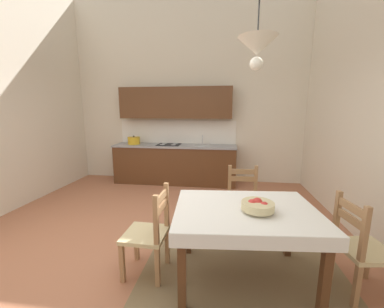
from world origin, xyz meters
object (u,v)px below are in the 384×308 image
dining_chair_window_side (361,249)px  pendant_lamp (257,47)px  kitchen_cabinetry (175,147)px  dining_table (245,220)px  dining_chair_kitchen_side (243,203)px  fruit_bowl (258,206)px  dining_chair_tv_side (149,234)px

dining_chair_window_side → pendant_lamp: bearing=-177.5°
kitchen_cabinetry → dining_chair_window_side: size_ratio=3.03×
dining_table → dining_chair_window_side: size_ratio=1.55×
dining_table → dining_chair_kitchen_side: 0.93m
dining_chair_kitchen_side → pendant_lamp: size_ratio=1.16×
dining_chair_window_side → dining_chair_kitchen_side: same height
dining_chair_window_side → kitchen_cabinetry: bearing=127.4°
dining_table → pendant_lamp: (0.02, -0.09, 1.56)m
dining_chair_window_side → fruit_bowl: bearing=-178.8°
dining_chair_window_side → dining_chair_tv_side: (-2.00, -0.01, 0.00)m
dining_table → dining_chair_kitchen_side: (0.05, 0.91, -0.19)m
dining_chair_window_side → dining_chair_tv_side: bearing=-179.8°
dining_chair_kitchen_side → dining_table: bearing=-93.5°
dining_table → fruit_bowl: 0.22m
dining_chair_tv_side → dining_table: bearing=3.0°
fruit_bowl → dining_chair_window_side: bearing=1.2°
kitchen_cabinetry → fruit_bowl: (1.45, -3.14, -0.04)m
kitchen_cabinetry → fruit_bowl: size_ratio=9.40×
dining_table → dining_chair_tv_side: 0.98m
dining_table → dining_chair_kitchen_side: bearing=86.5°
fruit_bowl → pendant_lamp: size_ratio=0.37×
dining_chair_tv_side → fruit_bowl: dining_chair_tv_side is taller
dining_chair_tv_side → fruit_bowl: (1.06, -0.01, 0.37)m
dining_chair_kitchen_side → pendant_lamp: bearing=-91.9°
dining_chair_tv_side → pendant_lamp: 2.00m
fruit_bowl → pendant_lamp: (-0.08, -0.02, 1.37)m
dining_chair_kitchen_side → dining_chair_window_side: bearing=-44.1°
dining_chair_tv_side → fruit_bowl: 1.12m
fruit_bowl → kitchen_cabinetry: bearing=114.8°
kitchen_cabinetry → dining_chair_window_side: (2.39, -3.12, -0.41)m
dining_chair_window_side → dining_chair_kitchen_side: (-0.98, 0.95, 0.00)m
kitchen_cabinetry → fruit_bowl: bearing=-65.2°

